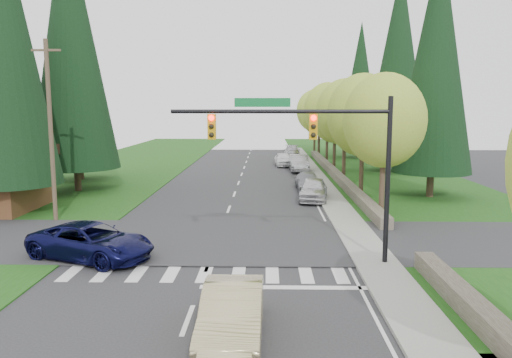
{
  "coord_description": "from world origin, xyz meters",
  "views": [
    {
      "loc": [
        2.37,
        -15.23,
        6.37
      ],
      "look_at": [
        1.84,
        9.48,
        2.8
      ],
      "focal_mm": 35.0,
      "sensor_mm": 36.0,
      "label": 1
    }
  ],
  "objects_px": {
    "parked_car_c": "(299,163)",
    "parked_car_d": "(283,159)",
    "parked_car_a": "(313,189)",
    "suv_navy": "(91,242)",
    "sedan_champagne": "(232,314)",
    "parked_car_e": "(292,152)",
    "parked_car_b": "(308,181)"
  },
  "relations": [
    {
      "from": "sedan_champagne",
      "to": "parked_car_e",
      "type": "relative_size",
      "value": 0.92
    },
    {
      "from": "sedan_champagne",
      "to": "parked_car_b",
      "type": "bearing_deg",
      "value": 81.22
    },
    {
      "from": "sedan_champagne",
      "to": "parked_car_e",
      "type": "distance_m",
      "value": 50.85
    },
    {
      "from": "suv_navy",
      "to": "parked_car_d",
      "type": "relative_size",
      "value": 1.27
    },
    {
      "from": "sedan_champagne",
      "to": "suv_navy",
      "type": "height_order",
      "value": "sedan_champagne"
    },
    {
      "from": "sedan_champagne",
      "to": "parked_car_b",
      "type": "height_order",
      "value": "sedan_champagne"
    },
    {
      "from": "parked_car_b",
      "to": "parked_car_d",
      "type": "xyz_separation_m",
      "value": [
        -1.39,
        15.58,
        0.09
      ]
    },
    {
      "from": "suv_navy",
      "to": "parked_car_b",
      "type": "height_order",
      "value": "suv_navy"
    },
    {
      "from": "suv_navy",
      "to": "parked_car_c",
      "type": "xyz_separation_m",
      "value": [
        10.6,
        29.37,
        0.06
      ]
    },
    {
      "from": "parked_car_b",
      "to": "parked_car_d",
      "type": "height_order",
      "value": "parked_car_d"
    },
    {
      "from": "parked_car_c",
      "to": "parked_car_d",
      "type": "distance_m",
      "value": 4.58
    },
    {
      "from": "parked_car_c",
      "to": "sedan_champagne",
      "type": "bearing_deg",
      "value": -97.99
    },
    {
      "from": "parked_car_c",
      "to": "parked_car_d",
      "type": "bearing_deg",
      "value": 106.17
    },
    {
      "from": "sedan_champagne",
      "to": "parked_car_c",
      "type": "xyz_separation_m",
      "value": [
        4.16,
        36.67,
        0.05
      ]
    },
    {
      "from": "sedan_champagne",
      "to": "suv_navy",
      "type": "bearing_deg",
      "value": 131.97
    },
    {
      "from": "sedan_champagne",
      "to": "parked_car_d",
      "type": "distance_m",
      "value": 41.13
    },
    {
      "from": "parked_car_a",
      "to": "parked_car_d",
      "type": "xyz_separation_m",
      "value": [
        -1.39,
        20.18,
        -0.05
      ]
    },
    {
      "from": "parked_car_a",
      "to": "parked_car_c",
      "type": "distance_m",
      "value": 15.81
    },
    {
      "from": "parked_car_d",
      "to": "parked_car_e",
      "type": "xyz_separation_m",
      "value": [
        1.39,
        9.65,
        -0.0
      ]
    },
    {
      "from": "parked_car_a",
      "to": "parked_car_d",
      "type": "relative_size",
      "value": 1.07
    },
    {
      "from": "sedan_champagne",
      "to": "parked_car_b",
      "type": "xyz_separation_m",
      "value": [
        4.16,
        25.45,
        -0.12
      ]
    },
    {
      "from": "sedan_champagne",
      "to": "parked_car_c",
      "type": "bearing_deg",
      "value": 84.03
    },
    {
      "from": "sedan_champagne",
      "to": "parked_car_a",
      "type": "height_order",
      "value": "parked_car_a"
    },
    {
      "from": "parked_car_a",
      "to": "parked_car_d",
      "type": "bearing_deg",
      "value": 101.1
    },
    {
      "from": "parked_car_b",
      "to": "parked_car_d",
      "type": "bearing_deg",
      "value": 93.45
    },
    {
      "from": "parked_car_b",
      "to": "parked_car_e",
      "type": "bearing_deg",
      "value": 88.35
    },
    {
      "from": "parked_car_b",
      "to": "parked_car_c",
      "type": "xyz_separation_m",
      "value": [
        0.0,
        11.22,
        0.18
      ]
    },
    {
      "from": "parked_car_b",
      "to": "parked_car_a",
      "type": "bearing_deg",
      "value": -91.65
    },
    {
      "from": "sedan_champagne",
      "to": "parked_car_e",
      "type": "xyz_separation_m",
      "value": [
        4.16,
        50.68,
        -0.04
      ]
    },
    {
      "from": "sedan_champagne",
      "to": "parked_car_d",
      "type": "bearing_deg",
      "value": 86.64
    },
    {
      "from": "parked_car_a",
      "to": "parked_car_c",
      "type": "xyz_separation_m",
      "value": [
        0.0,
        15.81,
        0.04
      ]
    },
    {
      "from": "parked_car_a",
      "to": "parked_car_b",
      "type": "relative_size",
      "value": 1.04
    }
  ]
}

